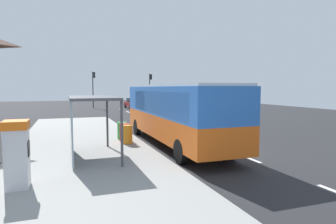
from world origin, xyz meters
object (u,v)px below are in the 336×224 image
(bus, at_px, (174,110))
(sedan_near, at_px, (133,103))
(recycling_bin_green, at_px, (122,131))
(ticket_machine, at_px, (17,154))
(recycling_bin_orange, at_px, (127,134))
(bus_shelter, at_px, (85,111))
(traffic_light_near_side, at_px, (150,85))
(traffic_light_far_side, at_px, (93,84))
(recycling_bin_red, at_px, (125,132))
(white_van, at_px, (156,103))

(bus, height_order, sedan_near, bus)
(bus, bearing_deg, sedan_near, 81.64)
(sedan_near, relative_size, recycling_bin_green, 4.72)
(ticket_machine, relative_size, recycling_bin_orange, 2.04)
(bus_shelter, bearing_deg, traffic_light_near_side, 69.28)
(ticket_machine, height_order, traffic_light_far_side, traffic_light_far_side)
(traffic_light_near_side, bearing_deg, recycling_bin_red, -108.79)
(traffic_light_far_side, bearing_deg, ticket_machine, -98.62)
(bus, xyz_separation_m, bus_shelter, (-4.70, -2.05, 0.25))
(bus, height_order, recycling_bin_green, bus)
(sedan_near, distance_m, bus_shelter, 30.67)
(white_van, distance_m, traffic_light_near_side, 14.07)
(white_van, xyz_separation_m, ticket_machine, (-10.67, -21.10, -0.17))
(recycling_bin_orange, relative_size, bus_shelter, 0.24)
(bus, xyz_separation_m, white_van, (3.91, 15.93, -0.50))
(sedan_near, height_order, traffic_light_far_side, traffic_light_far_side)
(white_van, bearing_deg, recycling_bin_orange, -112.20)
(traffic_light_far_side, relative_size, bus_shelter, 1.36)
(white_van, relative_size, bus_shelter, 1.31)
(ticket_machine, bearing_deg, recycling_bin_green, 57.91)
(white_van, bearing_deg, sedan_near, 89.48)
(recycling_bin_green, bearing_deg, traffic_light_far_side, 87.81)
(bus, relative_size, traffic_light_near_side, 2.11)
(recycling_bin_orange, height_order, recycling_bin_red, same)
(traffic_light_near_side, bearing_deg, white_van, -103.71)
(sedan_near, height_order, bus_shelter, bus_shelter)
(recycling_bin_green, xyz_separation_m, traffic_light_near_side, (9.70, 27.80, 2.81))
(white_van, xyz_separation_m, sedan_near, (0.10, 11.40, -0.55))
(ticket_machine, distance_m, bus_shelter, 3.86)
(traffic_light_far_side, bearing_deg, recycling_bin_green, -92.19)
(recycling_bin_orange, height_order, traffic_light_near_side, traffic_light_near_side)
(ticket_machine, height_order, bus_shelter, bus_shelter)
(ticket_machine, distance_m, traffic_light_far_side, 35.90)
(bus, distance_m, ticket_machine, 8.54)
(sedan_near, bearing_deg, traffic_light_near_side, 33.50)
(sedan_near, xyz_separation_m, recycling_bin_orange, (-6.50, -27.08, -0.14))
(white_van, xyz_separation_m, recycling_bin_orange, (-6.40, -15.68, -0.69))
(bus_shelter, bearing_deg, ticket_machine, -123.42)
(ticket_machine, xyz_separation_m, traffic_light_near_side, (13.97, 34.61, 2.30))
(white_van, bearing_deg, bus, -103.80)
(recycling_bin_orange, height_order, recycling_bin_green, same)
(recycling_bin_orange, bearing_deg, bus_shelter, -133.98)
(bus, relative_size, traffic_light_far_side, 2.03)
(ticket_machine, distance_m, recycling_bin_red, 7.48)
(traffic_light_near_side, xyz_separation_m, traffic_light_far_side, (-8.60, 0.80, 0.12))
(white_van, relative_size, recycling_bin_green, 5.53)
(recycling_bin_red, height_order, traffic_light_near_side, traffic_light_near_side)
(ticket_machine, bearing_deg, traffic_light_far_side, 81.38)
(bus, relative_size, sedan_near, 2.46)
(sedan_near, xyz_separation_m, traffic_light_near_side, (3.19, 2.11, 2.68))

